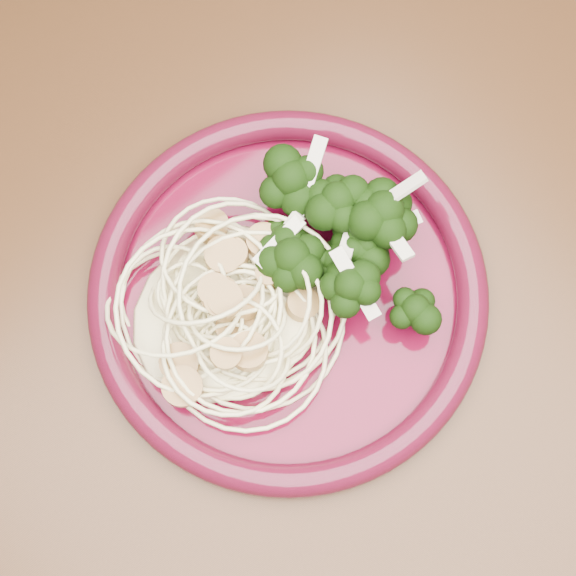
# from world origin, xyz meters

# --- Properties ---
(dining_table) EXTENTS (1.20, 0.80, 0.75)m
(dining_table) POSITION_xyz_m (0.00, 0.00, 0.65)
(dining_table) COLOR #472814
(dining_table) RESTS_ON ground
(dinner_plate) EXTENTS (0.35, 0.35, 0.02)m
(dinner_plate) POSITION_xyz_m (0.04, -0.02, 0.76)
(dinner_plate) COLOR #50071C
(dinner_plate) RESTS_ON dining_table
(spaghetti_pile) EXTENTS (0.17, 0.16, 0.03)m
(spaghetti_pile) POSITION_xyz_m (-0.00, -0.01, 0.77)
(spaghetti_pile) COLOR #F6EDAE
(spaghetti_pile) RESTS_ON dinner_plate
(scallop_cluster) EXTENTS (0.16, 0.16, 0.04)m
(scallop_cluster) POSITION_xyz_m (-0.00, -0.01, 0.81)
(scallop_cluster) COLOR #AF8446
(scallop_cluster) RESTS_ON spaghetti_pile
(broccoli_pile) EXTENTS (0.13, 0.16, 0.05)m
(broccoli_pile) POSITION_xyz_m (0.09, -0.04, 0.78)
(broccoli_pile) COLOR black
(broccoli_pile) RESTS_ON dinner_plate
(onion_garnish) EXTENTS (0.09, 0.11, 0.05)m
(onion_garnish) POSITION_xyz_m (0.09, -0.04, 0.81)
(onion_garnish) COLOR beige
(onion_garnish) RESTS_ON broccoli_pile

